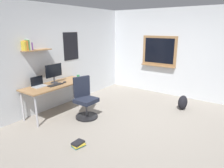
{
  "coord_description": "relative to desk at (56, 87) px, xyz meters",
  "views": [
    {
      "loc": [
        -3.58,
        -1.76,
        2.04
      ],
      "look_at": [
        -0.13,
        0.72,
        0.85
      ],
      "focal_mm": 32.38,
      "sensor_mm": 36.0,
      "label": 1
    }
  ],
  "objects": [
    {
      "name": "laptop",
      "position": [
        -0.37,
        0.15,
        0.12
      ],
      "size": [
        0.31,
        0.21,
        0.23
      ],
      "color": "#ADAFB5",
      "rests_on": "desk"
    },
    {
      "name": "monitor_primary",
      "position": [
        0.04,
        0.1,
        0.34
      ],
      "size": [
        0.46,
        0.17,
        0.46
      ],
      "color": "#38383D",
      "rests_on": "desk"
    },
    {
      "name": "backpack",
      "position": [
        2.01,
        -2.45,
        -0.48
      ],
      "size": [
        0.32,
        0.22,
        0.37
      ],
      "primitive_type": "ellipsoid",
      "color": "black",
      "rests_on": "ground"
    },
    {
      "name": "book_stack_on_floor",
      "position": [
        -0.79,
        -1.48,
        -0.62
      ],
      "size": [
        0.25,
        0.2,
        0.09
      ],
      "color": "teal",
      "rests_on": "ground"
    },
    {
      "name": "wall_right",
      "position": [
        3.02,
        -2.03,
        0.63
      ],
      "size": [
        0.22,
        5.0,
        2.6
      ],
      "color": "silver",
      "rests_on": "ground"
    },
    {
      "name": "wall_back",
      "position": [
        0.57,
        0.4,
        0.63
      ],
      "size": [
        5.0,
        0.3,
        2.6
      ],
      "color": "silver",
      "rests_on": "ground"
    },
    {
      "name": "computer_mouse",
      "position": [
        0.2,
        -0.08,
        0.08
      ],
      "size": [
        0.1,
        0.06,
        0.03
      ],
      "primitive_type": "ellipsoid",
      "color": "#262628",
      "rests_on": "desk"
    },
    {
      "name": "keyboard",
      "position": [
        -0.08,
        -0.08,
        0.08
      ],
      "size": [
        0.37,
        0.13,
        0.02
      ],
      "primitive_type": "cube",
      "color": "black",
      "rests_on": "desk"
    },
    {
      "name": "coffee_mug",
      "position": [
        0.72,
        -0.03,
        0.11
      ],
      "size": [
        0.08,
        0.08,
        0.09
      ],
      "primitive_type": "cylinder",
      "color": "#338C4C",
      "rests_on": "desk"
    },
    {
      "name": "ground_plane",
      "position": [
        0.58,
        -2.05,
        -0.67
      ],
      "size": [
        5.2,
        5.2,
        0.0
      ],
      "primitive_type": "plane",
      "color": "gray",
      "rests_on": "ground"
    },
    {
      "name": "office_chair",
      "position": [
        0.22,
        -0.72,
        -0.26
      ],
      "size": [
        0.53,
        0.55,
        0.95
      ],
      "color": "black",
      "rests_on": "ground"
    },
    {
      "name": "desk",
      "position": [
        0.0,
        0.0,
        0.0
      ],
      "size": [
        1.64,
        0.63,
        0.74
      ],
      "color": "#997047",
      "rests_on": "ground"
    }
  ]
}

